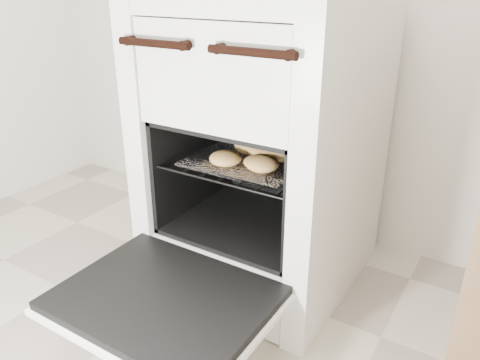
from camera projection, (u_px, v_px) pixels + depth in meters
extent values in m
cube|color=silver|center=(267.00, 146.00, 1.53)|extent=(0.62, 0.66, 0.95)
cylinder|color=black|center=(154.00, 43.00, 1.19)|extent=(0.23, 0.02, 0.02)
cylinder|color=black|center=(251.00, 52.00, 1.05)|extent=(0.23, 0.02, 0.02)
cube|color=black|center=(164.00, 298.00, 1.21)|extent=(0.54, 0.41, 0.02)
cube|color=silver|center=(165.00, 304.00, 1.22)|extent=(0.56, 0.43, 0.02)
cylinder|color=black|center=(197.00, 147.00, 1.58)|extent=(0.01, 0.43, 0.01)
cylinder|color=black|center=(319.00, 174.00, 1.36)|extent=(0.01, 0.43, 0.01)
cylinder|color=black|center=(217.00, 182.00, 1.31)|extent=(0.44, 0.01, 0.01)
cylinder|color=black|center=(284.00, 142.00, 1.63)|extent=(0.44, 0.01, 0.01)
cylinder|color=black|center=(206.00, 149.00, 1.56)|extent=(0.01, 0.41, 0.01)
cylinder|color=black|center=(221.00, 153.00, 1.53)|extent=(0.01, 0.41, 0.01)
cylinder|color=black|center=(237.00, 156.00, 1.50)|extent=(0.01, 0.41, 0.01)
cylinder|color=black|center=(254.00, 160.00, 1.47)|extent=(0.01, 0.41, 0.01)
cylinder|color=black|center=(271.00, 163.00, 1.44)|extent=(0.01, 0.41, 0.01)
cylinder|color=black|center=(289.00, 167.00, 1.41)|extent=(0.01, 0.41, 0.01)
cylinder|color=black|center=(308.00, 172.00, 1.38)|extent=(0.01, 0.41, 0.01)
cube|color=white|center=(251.00, 160.00, 1.45)|extent=(0.35, 0.31, 0.01)
ellipsoid|color=#E1A95A|center=(259.00, 162.00, 1.37)|extent=(0.13, 0.13, 0.04)
ellipsoid|color=#E1A95A|center=(225.00, 158.00, 1.40)|extent=(0.11, 0.11, 0.04)
ellipsoid|color=#E1A95A|center=(262.00, 164.00, 1.35)|extent=(0.14, 0.14, 0.04)
ellipsoid|color=#E1A95A|center=(276.00, 154.00, 1.43)|extent=(0.12, 0.12, 0.05)
ellipsoid|color=#E1A95A|center=(256.00, 148.00, 1.48)|extent=(0.13, 0.13, 0.04)
ellipsoid|color=#E1A95A|center=(251.00, 145.00, 1.49)|extent=(0.14, 0.14, 0.05)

